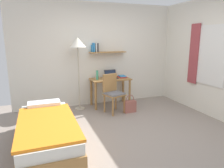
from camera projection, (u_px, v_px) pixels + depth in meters
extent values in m
plane|color=gray|center=(134.00, 134.00, 3.79)|extent=(5.28, 5.28, 0.00)
cube|color=silver|center=(100.00, 55.00, 5.36)|extent=(4.40, 0.05, 2.60)
cube|color=#9E703D|center=(108.00, 52.00, 5.28)|extent=(0.95, 0.22, 0.02)
cube|color=#3384C6|center=(92.00, 49.00, 5.15)|extent=(0.02, 0.13, 0.17)
cube|color=#3384C6|center=(94.00, 47.00, 5.16)|extent=(0.04, 0.13, 0.22)
cube|color=silver|center=(96.00, 48.00, 5.16)|extent=(0.03, 0.16, 0.22)
cube|color=#333338|center=(97.00, 48.00, 5.17)|extent=(0.03, 0.17, 0.21)
cube|color=silver|center=(224.00, 59.00, 4.20)|extent=(0.05, 4.40, 2.60)
cube|color=silver|center=(211.00, 56.00, 4.46)|extent=(0.02, 0.78, 1.30)
cube|color=white|center=(212.00, 56.00, 4.46)|extent=(0.01, 0.72, 1.24)
cube|color=#993D42|center=(194.00, 54.00, 4.90)|extent=(0.03, 0.28, 1.40)
cube|color=#9E703D|center=(48.00, 138.00, 3.31)|extent=(0.84, 1.90, 0.28)
cube|color=silver|center=(47.00, 126.00, 3.27)|extent=(0.81, 1.84, 0.16)
cube|color=orange|center=(47.00, 123.00, 3.14)|extent=(0.86, 1.56, 0.04)
cube|color=white|center=(44.00, 104.00, 3.91)|extent=(0.59, 0.28, 0.10)
cube|color=#9E703D|center=(110.00, 79.00, 5.25)|extent=(1.00, 0.52, 0.03)
cylinder|color=#9E703D|center=(96.00, 96.00, 4.98)|extent=(0.06, 0.06, 0.69)
cylinder|color=#9E703D|center=(130.00, 93.00, 5.29)|extent=(0.06, 0.06, 0.69)
cylinder|color=#9E703D|center=(91.00, 92.00, 5.36)|extent=(0.06, 0.06, 0.69)
cylinder|color=#9E703D|center=(123.00, 89.00, 5.67)|extent=(0.06, 0.06, 0.69)
cube|color=#9E703D|center=(114.00, 95.00, 4.78)|extent=(0.51, 0.50, 0.03)
cube|color=slate|center=(114.00, 93.00, 4.77)|extent=(0.47, 0.46, 0.04)
cube|color=#9E703D|center=(110.00, 83.00, 4.86)|extent=(0.38, 0.15, 0.42)
cylinder|color=#9E703D|center=(113.00, 107.00, 4.60)|extent=(0.04, 0.04, 0.42)
cylinder|color=#9E703D|center=(124.00, 104.00, 4.81)|extent=(0.04, 0.04, 0.42)
cylinder|color=#9E703D|center=(104.00, 104.00, 4.85)|extent=(0.04, 0.04, 0.42)
cylinder|color=#9E703D|center=(116.00, 101.00, 5.05)|extent=(0.04, 0.04, 0.42)
cylinder|color=#B2A893|center=(80.00, 108.00, 5.13)|extent=(0.24, 0.24, 0.02)
cylinder|color=#B2A893|center=(79.00, 78.00, 4.96)|extent=(0.03, 0.03, 1.49)
cone|color=silver|center=(78.00, 42.00, 4.78)|extent=(0.38, 0.38, 0.22)
cube|color=black|center=(111.00, 78.00, 5.26)|extent=(0.32, 0.23, 0.01)
cube|color=black|center=(110.00, 74.00, 5.30)|extent=(0.31, 0.10, 0.20)
cube|color=black|center=(110.00, 74.00, 5.30)|extent=(0.28, 0.08, 0.17)
cylinder|color=#42A87F|center=(97.00, 75.00, 5.08)|extent=(0.06, 0.06, 0.23)
cube|color=#D13D38|center=(122.00, 77.00, 5.37)|extent=(0.20, 0.24, 0.03)
cube|color=#3384C6|center=(122.00, 76.00, 5.36)|extent=(0.19, 0.25, 0.02)
cube|color=#99564C|center=(130.00, 107.00, 4.87)|extent=(0.28, 0.13, 0.27)
torus|color=#99564C|center=(130.00, 99.00, 4.83)|extent=(0.20, 0.02, 0.20)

